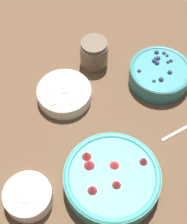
% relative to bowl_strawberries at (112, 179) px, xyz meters
% --- Properties ---
extents(ground_plane, '(4.00, 4.00, 0.00)m').
position_rel_bowl_strawberries_xyz_m(ground_plane, '(0.10, 0.06, -0.04)').
color(ground_plane, brown).
extents(bowl_strawberries, '(0.25, 0.25, 0.08)m').
position_rel_bowl_strawberries_xyz_m(bowl_strawberries, '(0.00, 0.00, 0.00)').
color(bowl_strawberries, teal).
rests_on(bowl_strawberries, ground_plane).
extents(bowl_blueberries, '(0.19, 0.19, 0.06)m').
position_rel_bowl_strawberries_xyz_m(bowl_blueberries, '(0.37, 0.06, -0.00)').
color(bowl_blueberries, teal).
rests_on(bowl_blueberries, ground_plane).
extents(bowl_bananas, '(0.16, 0.16, 0.04)m').
position_rel_bowl_strawberries_xyz_m(bowl_bananas, '(0.16, 0.27, -0.01)').
color(bowl_bananas, silver).
rests_on(bowl_bananas, ground_plane).
extents(bowl_cream, '(0.12, 0.12, 0.06)m').
position_rel_bowl_strawberries_xyz_m(bowl_cream, '(-0.15, 0.15, -0.01)').
color(bowl_cream, white).
rests_on(bowl_cream, ground_plane).
extents(jar_chocolate, '(0.09, 0.09, 0.09)m').
position_rel_bowl_strawberries_xyz_m(jar_chocolate, '(0.32, 0.27, 0.01)').
color(jar_chocolate, brown).
rests_on(jar_chocolate, ground_plane).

